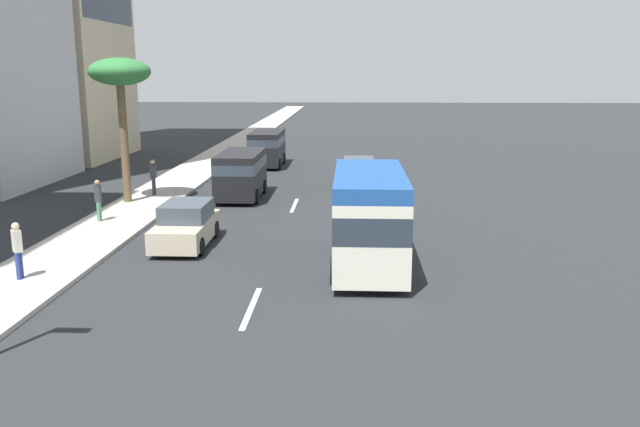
{
  "coord_description": "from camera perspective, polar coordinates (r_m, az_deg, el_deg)",
  "views": [
    {
      "loc": [
        -4.11,
        -2.65,
        6.29
      ],
      "look_at": [
        17.87,
        -1.62,
        1.47
      ],
      "focal_mm": 36.64,
      "sensor_mm": 36.0,
      "label": 1
    }
  ],
  "objects": [
    {
      "name": "pedestrian_by_tree",
      "position": [
        28.6,
        -18.8,
        1.26
      ],
      "size": [
        0.34,
        0.25,
        1.74
      ],
      "rotation": [
        0.0,
        0.0,
        3.25
      ],
      "color": "#4C8C66",
      "rests_on": "sidewalk_right"
    },
    {
      "name": "pedestrian_mid_block",
      "position": [
        21.53,
        -24.91,
        -2.73
      ],
      "size": [
        0.39,
        0.38,
        1.74
      ],
      "rotation": [
        0.0,
        0.0,
        3.87
      ],
      "color": "navy",
      "rests_on": "sidewalk_right"
    },
    {
      "name": "pedestrian_near_lamp",
      "position": [
        33.97,
        -14.36,
        3.25
      ],
      "size": [
        0.3,
        0.35,
        1.79
      ],
      "rotation": [
        0.0,
        0.0,
        4.9
      ],
      "color": "#333338",
      "rests_on": "sidewalk_right"
    },
    {
      "name": "lane_stripe_mid",
      "position": [
        17.98,
        -6.02,
        -8.18
      ],
      "size": [
        3.2,
        0.16,
        0.01
      ],
      "primitive_type": "cube",
      "color": "silver",
      "rests_on": "ground_plane"
    },
    {
      "name": "van_fifth",
      "position": [
        32.99,
        -6.92,
        3.62
      ],
      "size": [
        4.76,
        2.12,
        2.32
      ],
      "rotation": [
        0.0,
        0.0,
        3.14
      ],
      "color": "black",
      "rests_on": "ground_plane"
    },
    {
      "name": "ground_plane",
      "position": [
        36.26,
        -1.55,
        2.36
      ],
      "size": [
        198.0,
        198.0,
        0.0
      ],
      "primitive_type": "plane",
      "color": "#26282B"
    },
    {
      "name": "lane_stripe_far",
      "position": [
        31.19,
        -2.25,
        0.72
      ],
      "size": [
        3.2,
        0.16,
        0.01
      ],
      "primitive_type": "cube",
      "color": "silver",
      "rests_on": "ground_plane"
    },
    {
      "name": "palm_tree",
      "position": [
        32.09,
        -17.07,
        11.33
      ],
      "size": [
        2.82,
        2.82,
        6.74
      ],
      "color": "brown",
      "rests_on": "sidewalk_right"
    },
    {
      "name": "car_third",
      "position": [
        36.42,
        3.4,
        3.57
      ],
      "size": [
        4.54,
        1.86,
        1.57
      ],
      "color": "silver",
      "rests_on": "ground_plane"
    },
    {
      "name": "van_lead",
      "position": [
        44.1,
        -4.64,
        5.87
      ],
      "size": [
        4.97,
        2.12,
        2.34
      ],
      "rotation": [
        0.0,
        0.0,
        3.14
      ],
      "color": "black",
      "rests_on": "ground_plane"
    },
    {
      "name": "car_second",
      "position": [
        24.42,
        -11.63,
        -1.02
      ],
      "size": [
        4.09,
        1.82,
        1.58
      ],
      "rotation": [
        0.0,
        0.0,
        3.14
      ],
      "color": "beige",
      "rests_on": "ground_plane"
    },
    {
      "name": "sidewalk_right",
      "position": [
        37.46,
        -12.59,
        2.51
      ],
      "size": [
        162.0,
        3.09,
        0.15
      ],
      "primitive_type": "cube",
      "color": "#B2ADA3",
      "rests_on": "ground_plane"
    },
    {
      "name": "minibus_fourth",
      "position": [
        21.14,
        4.32,
        -0.18
      ],
      "size": [
        6.25,
        2.38,
        3.13
      ],
      "color": "silver",
      "rests_on": "ground_plane"
    }
  ]
}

